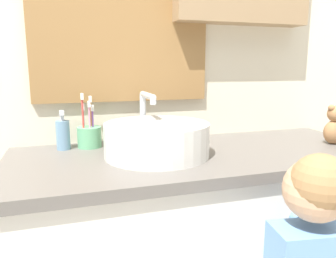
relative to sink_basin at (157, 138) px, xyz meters
name	(u,v)px	position (x,y,z in m)	size (l,w,h in m)	color
wall_back	(180,28)	(0.18, 0.28, 0.39)	(3.20, 0.18, 2.50)	beige
vanity_counter	(201,258)	(0.17, -0.01, -0.47)	(1.34, 0.54, 0.83)	silver
sink_basin	(157,138)	(0.00, 0.00, 0.00)	(0.35, 0.41, 0.20)	silver
toothbrush_holder	(89,135)	(-0.21, 0.18, -0.01)	(0.09, 0.09, 0.20)	#66B27F
soap_dispenser	(63,134)	(-0.30, 0.18, 0.00)	(0.05, 0.05, 0.14)	#6B93B2
teddy_bear	(335,125)	(0.70, -0.05, 0.01)	(0.08, 0.07, 0.15)	#9E7047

